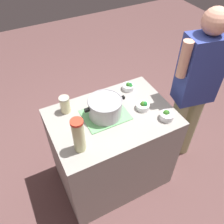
{
  "coord_description": "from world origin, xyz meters",
  "views": [
    {
      "loc": [
        -0.61,
        -1.19,
        2.27
      ],
      "look_at": [
        0.0,
        0.0,
        0.95
      ],
      "focal_mm": 38.04,
      "sensor_mm": 36.0,
      "label": 1
    }
  ],
  "objects_px": {
    "lemonade_pitcher": "(79,135)",
    "broccoli_bowl_center": "(128,87)",
    "cooking_pot": "(105,107)",
    "broccoli_bowl_front": "(143,106)",
    "mason_jar": "(65,105)",
    "person_cook": "(194,91)",
    "broccoli_bowl_back": "(167,115)"
  },
  "relations": [
    {
      "from": "mason_jar",
      "to": "broccoli_bowl_back",
      "type": "xyz_separation_m",
      "value": [
        0.69,
        -0.44,
        -0.04
      ]
    },
    {
      "from": "broccoli_bowl_center",
      "to": "person_cook",
      "type": "height_order",
      "value": "person_cook"
    },
    {
      "from": "lemonade_pitcher",
      "to": "broccoli_bowl_front",
      "type": "height_order",
      "value": "lemonade_pitcher"
    },
    {
      "from": "cooking_pot",
      "to": "broccoli_bowl_back",
      "type": "bearing_deg",
      "value": -31.28
    },
    {
      "from": "broccoli_bowl_center",
      "to": "broccoli_bowl_back",
      "type": "xyz_separation_m",
      "value": [
        0.09,
        -0.46,
        0.0
      ]
    },
    {
      "from": "mason_jar",
      "to": "broccoli_bowl_back",
      "type": "bearing_deg",
      "value": -32.9
    },
    {
      "from": "cooking_pot",
      "to": "broccoli_bowl_front",
      "type": "xyz_separation_m",
      "value": [
        0.31,
        -0.07,
        -0.06
      ]
    },
    {
      "from": "lemonade_pitcher",
      "to": "broccoli_bowl_front",
      "type": "distance_m",
      "value": 0.64
    },
    {
      "from": "mason_jar",
      "to": "person_cook",
      "type": "xyz_separation_m",
      "value": [
        1.09,
        -0.3,
        -0.05
      ]
    },
    {
      "from": "broccoli_bowl_front",
      "to": "broccoli_bowl_back",
      "type": "bearing_deg",
      "value": -60.08
    },
    {
      "from": "mason_jar",
      "to": "broccoli_bowl_front",
      "type": "xyz_separation_m",
      "value": [
        0.58,
        -0.26,
        -0.04
      ]
    },
    {
      "from": "mason_jar",
      "to": "person_cook",
      "type": "distance_m",
      "value": 1.13
    },
    {
      "from": "broccoli_bowl_back",
      "to": "mason_jar",
      "type": "bearing_deg",
      "value": 147.1
    },
    {
      "from": "cooking_pot",
      "to": "lemonade_pitcher",
      "type": "distance_m",
      "value": 0.38
    },
    {
      "from": "cooking_pot",
      "to": "person_cook",
      "type": "relative_size",
      "value": 0.21
    },
    {
      "from": "cooking_pot",
      "to": "person_cook",
      "type": "height_order",
      "value": "person_cook"
    },
    {
      "from": "broccoli_bowl_front",
      "to": "broccoli_bowl_center",
      "type": "bearing_deg",
      "value": 85.79
    },
    {
      "from": "lemonade_pitcher",
      "to": "broccoli_bowl_center",
      "type": "relative_size",
      "value": 2.68
    },
    {
      "from": "broccoli_bowl_front",
      "to": "cooking_pot",
      "type": "bearing_deg",
      "value": 167.17
    },
    {
      "from": "lemonade_pitcher",
      "to": "person_cook",
      "type": "relative_size",
      "value": 0.17
    },
    {
      "from": "broccoli_bowl_front",
      "to": "broccoli_bowl_back",
      "type": "relative_size",
      "value": 1.0
    },
    {
      "from": "broccoli_bowl_center",
      "to": "cooking_pot",
      "type": "bearing_deg",
      "value": -148.53
    },
    {
      "from": "cooking_pot",
      "to": "mason_jar",
      "type": "bearing_deg",
      "value": 144.68
    },
    {
      "from": "cooking_pot",
      "to": "person_cook",
      "type": "distance_m",
      "value": 0.83
    },
    {
      "from": "cooking_pot",
      "to": "broccoli_bowl_back",
      "type": "height_order",
      "value": "cooking_pot"
    },
    {
      "from": "broccoli_bowl_front",
      "to": "person_cook",
      "type": "xyz_separation_m",
      "value": [
        0.51,
        -0.04,
        -0.01
      ]
    },
    {
      "from": "mason_jar",
      "to": "broccoli_bowl_center",
      "type": "distance_m",
      "value": 0.6
    },
    {
      "from": "cooking_pot",
      "to": "broccoli_bowl_front",
      "type": "bearing_deg",
      "value": -12.83
    },
    {
      "from": "lemonade_pitcher",
      "to": "broccoli_bowl_back",
      "type": "xyz_separation_m",
      "value": [
        0.72,
        -0.04,
        -0.11
      ]
    },
    {
      "from": "mason_jar",
      "to": "person_cook",
      "type": "relative_size",
      "value": 0.09
    },
    {
      "from": "lemonade_pitcher",
      "to": "broccoli_bowl_front",
      "type": "xyz_separation_m",
      "value": [
        0.62,
        0.15,
        -0.11
      ]
    },
    {
      "from": "broccoli_bowl_center",
      "to": "broccoli_bowl_back",
      "type": "bearing_deg",
      "value": -79.49
    }
  ]
}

